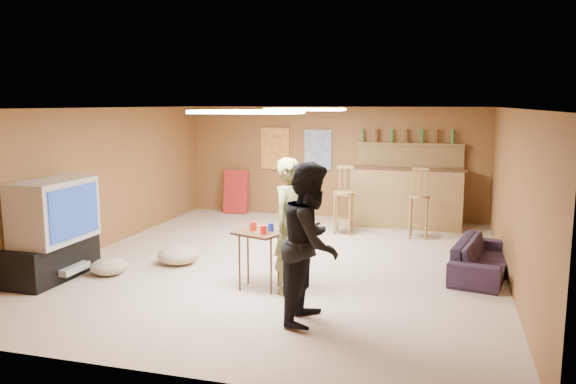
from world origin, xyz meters
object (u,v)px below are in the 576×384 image
(bar_counter, at_px, (406,197))
(person_black, at_px, (311,243))
(sofa, at_px, (483,258))
(person_olive, at_px, (292,226))
(tray_table, at_px, (259,260))
(tv_body, at_px, (54,211))

(bar_counter, height_order, person_black, person_black)
(person_black, height_order, sofa, person_black)
(person_black, bearing_deg, bar_counter, -5.18)
(person_olive, height_order, sofa, person_olive)
(person_olive, distance_m, tray_table, 0.62)
(sofa, bearing_deg, tray_table, 127.91)
(person_olive, height_order, tray_table, person_olive)
(bar_counter, xyz_separation_m, tray_table, (-1.48, -4.12, -0.19))
(person_black, xyz_separation_m, tray_table, (-0.85, 0.81, -0.48))
(sofa, xyz_separation_m, tray_table, (-2.68, -1.34, 0.13))
(sofa, bearing_deg, bar_counter, 34.68)
(person_olive, relative_size, person_black, 0.97)
(person_black, height_order, tray_table, person_black)
(sofa, bearing_deg, person_black, 150.89)
(person_black, xyz_separation_m, sofa, (1.83, 2.15, -0.60))
(tv_body, xyz_separation_m, sofa, (5.35, 1.66, -0.67))
(bar_counter, distance_m, sofa, 3.05)
(bar_counter, bearing_deg, person_black, -97.31)
(tv_body, xyz_separation_m, tray_table, (2.67, 0.33, -0.54))
(bar_counter, distance_m, person_black, 4.98)
(tv_body, height_order, person_olive, person_olive)
(sofa, height_order, tray_table, tray_table)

